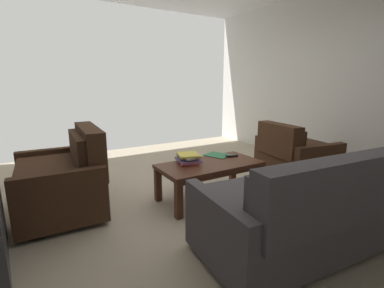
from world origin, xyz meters
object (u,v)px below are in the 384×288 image
(sofa_main, at_px, (312,208))
(armchair_side, at_px, (294,155))
(loose_magazine, at_px, (218,155))
(tv_remote, at_px, (232,156))
(loveseat_near, at_px, (65,178))
(book_stack, at_px, (188,158))
(coffee_table, at_px, (210,168))

(sofa_main, relative_size, armchair_side, 1.81)
(loose_magazine, bearing_deg, tv_remote, 105.00)
(loveseat_near, distance_m, armchair_side, 3.02)
(sofa_main, relative_size, loose_magazine, 6.28)
(book_stack, bearing_deg, armchair_side, 174.39)
(tv_remote, distance_m, loose_magazine, 0.18)
(sofa_main, distance_m, book_stack, 1.46)
(sofa_main, distance_m, tv_remote, 1.41)
(loveseat_near, xyz_separation_m, tv_remote, (-1.91, 0.44, 0.08))
(armchair_side, bearing_deg, loveseat_near, -10.71)
(sofa_main, xyz_separation_m, armchair_side, (-1.33, -1.25, -0.02))
(coffee_table, xyz_separation_m, tv_remote, (-0.40, -0.09, 0.08))
(sofa_main, bearing_deg, tv_remote, -101.53)
(coffee_table, height_order, armchair_side, armchair_side)
(tv_remote, height_order, loose_magazine, tv_remote)
(sofa_main, xyz_separation_m, tv_remote, (-0.28, -1.37, 0.08))
(sofa_main, height_order, tv_remote, sofa_main)
(loveseat_near, xyz_separation_m, loose_magazine, (-1.80, 0.29, 0.07))
(armchair_side, xyz_separation_m, loose_magazine, (1.16, -0.27, 0.10))
(sofa_main, bearing_deg, loveseat_near, -47.96)
(loveseat_near, xyz_separation_m, armchair_side, (-2.96, 0.56, -0.03))
(coffee_table, relative_size, loose_magazine, 4.02)
(tv_remote, bearing_deg, armchair_side, 173.31)
(armchair_side, relative_size, book_stack, 3.11)
(tv_remote, bearing_deg, loveseat_near, -12.87)
(coffee_table, distance_m, loose_magazine, 0.38)
(sofa_main, distance_m, coffee_table, 1.29)
(book_stack, xyz_separation_m, loose_magazine, (-0.51, -0.11, -0.05))
(coffee_table, distance_m, book_stack, 0.29)
(coffee_table, bearing_deg, book_stack, -30.83)
(book_stack, bearing_deg, tv_remote, 176.21)
(loose_magazine, bearing_deg, sofa_main, 61.28)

